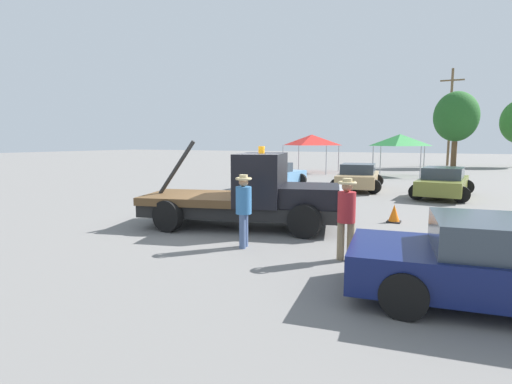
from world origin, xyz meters
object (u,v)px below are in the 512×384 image
object	(u,v)px
tree_center	(456,117)
canopy_tent_red	(312,140)
tow_truck	(252,196)
traffic_cone	(394,214)
parked_car_skyblue	(274,175)
person_at_hood	(244,205)
utility_pole	(450,115)
parked_car_olive	(443,183)
canopy_tent_green	(400,140)
parked_car_tan	(358,177)
person_near_truck	(346,212)

from	to	relation	value
tree_center	canopy_tent_red	bearing A→B (deg)	-132.67
tow_truck	traffic_cone	xyz separation A→B (m)	(3.58, 2.57, -0.67)
canopy_tent_red	traffic_cone	distance (m)	20.04
parked_car_skyblue	traffic_cone	size ratio (longest dim) A/B	8.25
person_at_hood	traffic_cone	size ratio (longest dim) A/B	3.12
person_at_hood	tow_truck	bearing A→B (deg)	100.70
parked_car_skyblue	tree_center	bearing A→B (deg)	-14.81
tow_truck	person_at_hood	world-z (taller)	tow_truck
tow_truck	utility_pole	bearing A→B (deg)	67.47
parked_car_olive	canopy_tent_red	bearing A→B (deg)	46.34
tow_truck	canopy_tent_green	bearing A→B (deg)	70.21
canopy_tent_red	utility_pole	xyz separation A→B (m)	(9.57, 14.56, 2.52)
person_at_hood	tree_center	distance (m)	33.95
tow_truck	traffic_cone	world-z (taller)	tow_truck
parked_car_tan	traffic_cone	world-z (taller)	parked_car_tan
tree_center	utility_pole	distance (m)	3.64
person_at_hood	traffic_cone	bearing A→B (deg)	48.10
person_at_hood	canopy_tent_green	bearing A→B (deg)	76.90
tow_truck	parked_car_tan	xyz separation A→B (m)	(0.72, 10.52, -0.27)
utility_pole	tree_center	bearing A→B (deg)	-81.10
canopy_tent_red	traffic_cone	bearing A→B (deg)	-63.87
parked_car_skyblue	tree_center	distance (m)	23.94
parked_car_olive	utility_pole	size ratio (longest dim) A/B	0.49
canopy_tent_green	utility_pole	world-z (taller)	utility_pole
parked_car_skyblue	utility_pole	world-z (taller)	utility_pole
parked_car_skyblue	utility_pole	bearing A→B (deg)	-10.93
person_near_truck	canopy_tent_red	distance (m)	24.02
tow_truck	parked_car_skyblue	world-z (taller)	tow_truck
canopy_tent_green	traffic_cone	distance (m)	17.66
canopy_tent_red	utility_pole	world-z (taller)	utility_pole
tree_center	traffic_cone	bearing A→B (deg)	-92.70
person_at_hood	canopy_tent_red	xyz separation A→B (m)	(-6.02, 22.51, 1.56)
person_near_truck	traffic_cone	world-z (taller)	person_near_truck
parked_car_olive	tree_center	xyz separation A→B (m)	(0.22, 21.98, 4.05)
parked_car_skyblue	parked_car_tan	size ratio (longest dim) A/B	0.97
parked_car_tan	traffic_cone	xyz separation A→B (m)	(2.86, -7.95, -0.39)
tree_center	traffic_cone	size ratio (longest dim) A/B	12.74
canopy_tent_green	parked_car_tan	bearing A→B (deg)	-94.90
canopy_tent_green	canopy_tent_red	bearing A→B (deg)	175.91
person_near_truck	parked_car_skyblue	distance (m)	13.28
tow_truck	canopy_tent_red	world-z (taller)	canopy_tent_red
parked_car_skyblue	person_at_hood	bearing A→B (deg)	-152.79
canopy_tent_red	tree_center	bearing A→B (deg)	47.33
person_near_truck	parked_car_tan	distance (m)	12.77
parked_car_tan	parked_car_olive	xyz separation A→B (m)	(4.00, -1.07, 0.00)
canopy_tent_green	utility_pole	bearing A→B (deg)	79.27
person_at_hood	utility_pole	world-z (taller)	utility_pole
parked_car_olive	traffic_cone	size ratio (longest dim) A/B	8.62
parked_car_olive	traffic_cone	world-z (taller)	parked_car_olive
parked_car_skyblue	parked_car_tan	bearing A→B (deg)	-69.28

